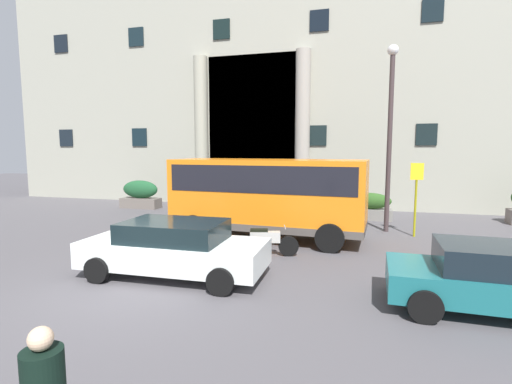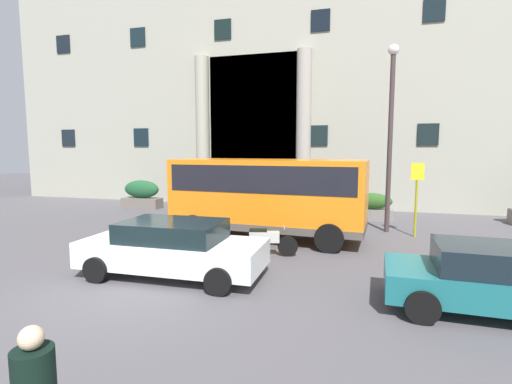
% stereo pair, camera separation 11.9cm
% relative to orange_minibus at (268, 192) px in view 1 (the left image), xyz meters
% --- Properties ---
extents(ground_plane, '(80.00, 64.00, 0.12)m').
position_rel_orange_minibus_xyz_m(ground_plane, '(-1.81, -5.50, -1.73)').
color(ground_plane, '#4F4C50').
extents(office_building_facade, '(33.31, 9.64, 17.64)m').
position_rel_orange_minibus_xyz_m(office_building_facade, '(-1.81, 11.98, 7.14)').
color(office_building_facade, '#9E9D8D').
rests_on(office_building_facade, ground_plane).
extents(orange_minibus, '(6.84, 2.89, 2.81)m').
position_rel_orange_minibus_xyz_m(orange_minibus, '(0.00, 0.00, 0.00)').
color(orange_minibus, orange).
rests_on(orange_minibus, ground_plane).
extents(bus_stop_sign, '(0.44, 0.08, 2.67)m').
position_rel_orange_minibus_xyz_m(bus_stop_sign, '(5.06, 1.68, -0.02)').
color(bus_stop_sign, '#969313').
rests_on(bus_stop_sign, ground_plane).
extents(hedge_planter_far_east, '(1.98, 0.76, 1.22)m').
position_rel_orange_minibus_xyz_m(hedge_planter_far_east, '(3.54, 4.75, -1.09)').
color(hedge_planter_far_east, slate).
rests_on(hedge_planter_far_east, ground_plane).
extents(hedge_planter_west, '(2.13, 0.80, 1.50)m').
position_rel_orange_minibus_xyz_m(hedge_planter_west, '(-8.30, 4.99, -0.95)').
color(hedge_planter_west, '#685F58').
rests_on(hedge_planter_west, ground_plane).
extents(hedge_planter_east, '(1.46, 0.98, 1.38)m').
position_rel_orange_minibus_xyz_m(hedge_planter_east, '(-3.91, 5.08, -1.01)').
color(hedge_planter_east, '#6F625A').
rests_on(hedge_planter_east, ground_plane).
extents(parked_sedan_far, '(4.59, 2.11, 1.39)m').
position_rel_orange_minibus_xyz_m(parked_sedan_far, '(-1.30, -4.53, -0.95)').
color(parked_sedan_far, silver).
rests_on(parked_sedan_far, ground_plane).
extents(parked_estate_mid, '(4.10, 2.05, 1.34)m').
position_rel_orange_minibus_xyz_m(parked_estate_mid, '(5.73, -4.83, -0.98)').
color(parked_estate_mid, '#1A6368').
rests_on(parked_estate_mid, ground_plane).
extents(motorcycle_near_kerb, '(1.95, 0.73, 0.89)m').
position_rel_orange_minibus_xyz_m(motorcycle_near_kerb, '(0.41, -2.21, -1.22)').
color(motorcycle_near_kerb, black).
rests_on(motorcycle_near_kerb, ground_plane).
extents(motorcycle_far_end, '(2.04, 0.55, 0.89)m').
position_rel_orange_minibus_xyz_m(motorcycle_far_end, '(-2.69, -2.17, -1.21)').
color(motorcycle_far_end, black).
rests_on(motorcycle_far_end, ground_plane).
extents(lamppost_plaza_centre, '(0.40, 0.40, 6.98)m').
position_rel_orange_minibus_xyz_m(lamppost_plaza_centre, '(4.13, 2.33, 2.43)').
color(lamppost_plaza_centre, '#3E3132').
rests_on(lamppost_plaza_centre, ground_plane).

